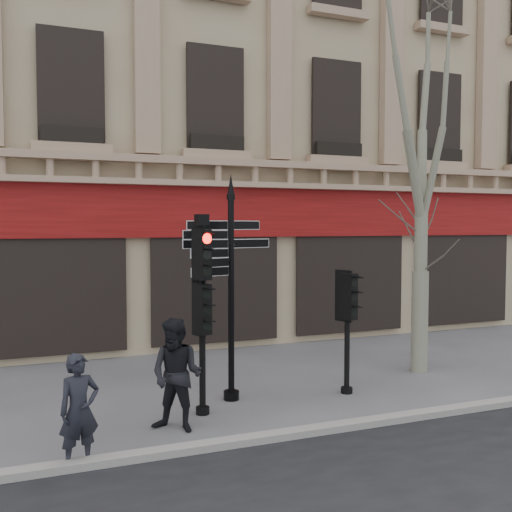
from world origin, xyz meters
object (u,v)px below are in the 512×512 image
(traffic_signal_secondary, at_px, (347,310))
(traffic_signal_main, at_px, (202,289))
(pedestrian_b, at_px, (177,375))
(plane_tree, at_px, (423,96))
(fingerpost, at_px, (231,249))
(pedestrian_a, at_px, (79,410))

(traffic_signal_secondary, bearing_deg, traffic_signal_main, 162.54)
(pedestrian_b, bearing_deg, traffic_signal_secondary, 51.16)
(plane_tree, bearing_deg, traffic_signal_main, -169.11)
(fingerpost, height_order, traffic_signal_secondary, fingerpost)
(traffic_signal_main, height_order, pedestrian_a, traffic_signal_main)
(traffic_signal_main, bearing_deg, plane_tree, -7.27)
(traffic_signal_main, bearing_deg, pedestrian_b, -152.10)
(traffic_signal_secondary, bearing_deg, pedestrian_a, 176.95)
(pedestrian_b, bearing_deg, plane_tree, 54.13)
(traffic_signal_main, relative_size, pedestrian_b, 1.92)
(fingerpost, height_order, pedestrian_a, fingerpost)
(pedestrian_a, bearing_deg, pedestrian_b, 11.13)
(plane_tree, height_order, pedestrian_b, plane_tree)
(traffic_signal_secondary, height_order, pedestrian_a, traffic_signal_secondary)
(plane_tree, xyz_separation_m, pedestrian_b, (-5.89, -1.64, -5.17))
(traffic_signal_secondary, bearing_deg, pedestrian_b, 171.82)
(pedestrian_a, bearing_deg, traffic_signal_secondary, 0.41)
(traffic_signal_main, xyz_separation_m, pedestrian_a, (-2.13, -1.45, -1.41))
(traffic_signal_main, relative_size, pedestrian_a, 2.24)
(plane_tree, distance_m, pedestrian_b, 8.01)
(pedestrian_a, relative_size, pedestrian_b, 0.86)
(traffic_signal_main, xyz_separation_m, traffic_signal_secondary, (2.95, 0.17, -0.54))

